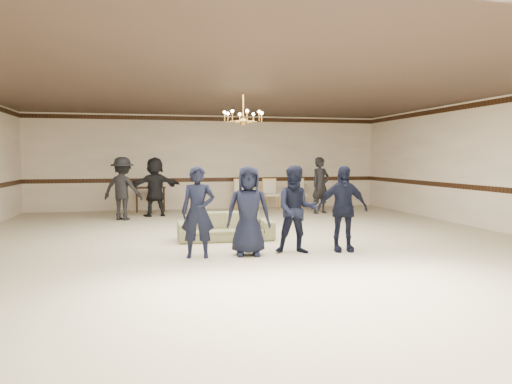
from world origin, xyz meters
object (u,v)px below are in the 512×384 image
(boy_c, at_px, (297,210))
(adult_left, at_px, (123,189))
(chandelier, at_px, (243,107))
(boy_a, at_px, (198,212))
(boy_d, at_px, (343,208))
(console_table, at_px, (150,199))
(settee, at_px, (226,226))
(adult_right, at_px, (321,185))
(banquet_chair_left, at_px, (242,195))
(banquet_chair_mid, at_px, (271,194))
(adult_mid, at_px, (155,187))
(banquet_chair_right, at_px, (299,194))
(boy_b, at_px, (248,211))

(boy_c, bearing_deg, adult_left, 132.75)
(chandelier, height_order, adult_left, chandelier)
(chandelier, relative_size, boy_a, 0.58)
(boy_d, distance_m, console_table, 8.43)
(adult_left, bearing_deg, settee, 143.93)
(chandelier, xyz_separation_m, adult_left, (-2.78, 3.46, -1.99))
(adult_left, height_order, console_table, adult_left)
(boy_c, xyz_separation_m, settee, (-1.04, 1.70, -0.51))
(boy_c, distance_m, console_table, 8.10)
(boy_c, bearing_deg, adult_right, 78.28)
(banquet_chair_left, bearing_deg, settee, -108.73)
(settee, bearing_deg, console_table, 105.21)
(adult_left, distance_m, adult_right, 6.01)
(banquet_chair_mid, bearing_deg, adult_right, -50.64)
(settee, relative_size, adult_mid, 1.13)
(boy_a, distance_m, adult_left, 5.88)
(banquet_chair_mid, xyz_separation_m, console_table, (-4.00, 0.20, -0.10))
(boy_d, height_order, adult_mid, adult_mid)
(adult_right, bearing_deg, boy_c, -133.25)
(adult_left, bearing_deg, adult_mid, -118.11)
(boy_a, relative_size, adult_right, 0.91)
(adult_left, relative_size, banquet_chair_left, 1.73)
(settee, xyz_separation_m, adult_right, (3.71, 4.28, 0.59))
(settee, distance_m, banquet_chair_left, 5.97)
(banquet_chair_right, bearing_deg, adult_right, -75.99)
(banquet_chair_mid, bearing_deg, banquet_chair_left, -179.76)
(chandelier, distance_m, settee, 2.68)
(boy_a, distance_m, boy_c, 1.80)
(boy_c, xyz_separation_m, adult_mid, (-2.43, 6.38, 0.08))
(boy_c, relative_size, banquet_chair_right, 1.57)
(boy_a, relative_size, boy_c, 1.00)
(boy_a, height_order, adult_right, adult_right)
(boy_c, bearing_deg, boy_a, -167.65)
(chandelier, bearing_deg, boy_b, -98.96)
(boy_b, bearing_deg, adult_right, 67.28)
(adult_mid, bearing_deg, adult_right, 160.65)
(adult_right, distance_m, banquet_chair_mid, 1.98)
(boy_d, height_order, settee, boy_d)
(adult_left, bearing_deg, banquet_chair_left, -130.44)
(boy_d, relative_size, banquet_chair_left, 1.57)
(chandelier, xyz_separation_m, adult_mid, (-1.88, 4.16, -1.99))
(settee, relative_size, console_table, 2.07)
(banquet_chair_left, height_order, banquet_chair_right, same)
(boy_b, height_order, boy_c, same)
(boy_a, bearing_deg, console_table, 105.91)
(boy_a, distance_m, adult_mid, 6.41)
(adult_right, xyz_separation_m, console_table, (-5.22, 1.70, -0.48))
(chandelier, relative_size, banquet_chair_mid, 0.92)
(adult_right, relative_size, banquet_chair_left, 1.73)
(boy_c, xyz_separation_m, adult_left, (-3.33, 5.68, 0.08))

